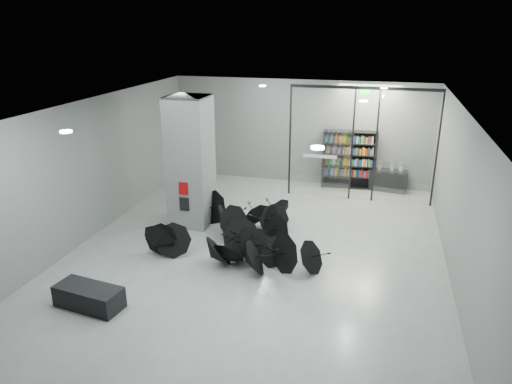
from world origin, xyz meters
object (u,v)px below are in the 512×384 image
(column, at_px, (190,162))
(umbrella_cluster, at_px, (241,239))
(shop_counter, at_px, (388,180))
(bookshelf, at_px, (349,160))
(bench, at_px, (89,297))

(column, distance_m, umbrella_cluster, 2.97)
(shop_counter, bearing_deg, bookshelf, -170.18)
(bench, relative_size, umbrella_cluster, 0.30)
(shop_counter, bearing_deg, column, -131.98)
(column, bearing_deg, shop_counter, 38.69)
(bench, height_order, umbrella_cluster, umbrella_cluster)
(bookshelf, bearing_deg, umbrella_cluster, -116.31)
(bench, bearing_deg, umbrella_cluster, 64.28)
(shop_counter, bearing_deg, bench, -113.72)
(umbrella_cluster, bearing_deg, bench, -123.62)
(bench, xyz_separation_m, bookshelf, (4.89, 9.80, 0.86))
(column, relative_size, bench, 2.61)
(column, bearing_deg, bookshelf, 46.87)
(column, relative_size, umbrella_cluster, 0.77)
(umbrella_cluster, bearing_deg, column, 145.11)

